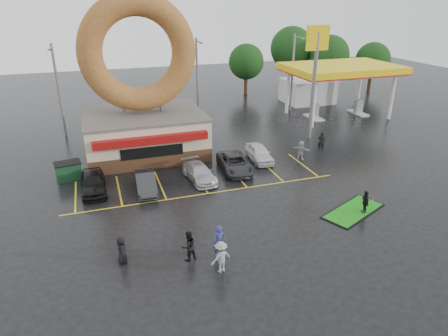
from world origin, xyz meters
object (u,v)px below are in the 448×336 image
object	(u,v)px
car_black	(93,182)
person_blue	(220,242)
car_dgrey	(146,183)
car_silver	(199,173)
person_cameraman	(365,202)
streetlight_left	(58,89)
streetlight_right	(293,71)
car_white	(259,153)
car_grey	(235,163)
streetlight_mid	(197,79)
shell_sign	(316,62)
donut_shop	(142,104)
dumpster	(68,171)
putting_green	(353,211)
gas_station	(326,80)

from	to	relation	value
car_black	person_blue	size ratio (longest dim) A/B	2.25
car_dgrey	car_silver	bearing A→B (deg)	11.92
person_cameraman	car_dgrey	bearing A→B (deg)	-105.27
streetlight_left	car_dgrey	xyz separation A→B (m)	(5.87, -14.74, -4.13)
streetlight_right	person_blue	world-z (taller)	streetlight_right
car_white	person_blue	bearing A→B (deg)	-117.80
car_grey	streetlight_mid	bearing A→B (deg)	91.42
shell_sign	streetlight_left	xyz separation A→B (m)	(-23.00, 7.92, -2.60)
streetlight_mid	car_grey	size ratio (longest dim) A/B	1.91
car_black	donut_shop	bearing A→B (deg)	54.39
donut_shop	car_white	xyz separation A→B (m)	(8.89, -4.97, -3.79)
car_silver	car_grey	distance (m)	3.27
streetlight_right	car_dgrey	bearing A→B (deg)	-140.25
car_black	streetlight_right	bearing A→B (deg)	33.00
streetlight_mid	car_dgrey	size ratio (longest dim) A/B	2.29
streetlight_left	car_white	world-z (taller)	streetlight_left
car_silver	dumpster	bearing A→B (deg)	154.40
streetlight_right	dumpster	xyz separation A→B (m)	(-25.45, -12.78, -4.13)
streetlight_left	car_white	size ratio (longest dim) A/B	2.26
streetlight_mid	dumpster	xyz separation A→B (m)	(-13.45, -11.78, -4.13)
car_white	car_dgrey	bearing A→B (deg)	-160.41
person_cameraman	dumpster	world-z (taller)	person_cameraman
shell_sign	car_silver	xyz separation A→B (m)	(-13.00, -6.16, -6.77)
streetlight_left	dumpster	world-z (taller)	streetlight_left
donut_shop	car_silver	size ratio (longest dim) A/B	3.22
car_dgrey	dumpster	bearing A→B (deg)	146.16
shell_sign	dumpster	bearing A→B (deg)	-172.72
shell_sign	person_cameraman	xyz separation A→B (m)	(-4.18, -14.46, -6.59)
streetlight_right	car_black	xyz separation A→B (m)	(-23.72, -15.63, -4.06)
streetlight_left	car_white	distance (m)	20.28
streetlight_mid	putting_green	xyz separation A→B (m)	(4.31, -23.01, -4.74)
donut_shop	gas_station	world-z (taller)	donut_shop
streetlight_mid	car_black	bearing A→B (deg)	-128.70
gas_station	streetlight_mid	world-z (taller)	streetlight_mid
streetlight_mid	streetlight_right	world-z (taller)	same
donut_shop	car_grey	bearing A→B (deg)	-45.71
streetlight_mid	car_white	size ratio (longest dim) A/B	2.26
car_grey	person_cameraman	size ratio (longest dim) A/B	2.98
streetlight_right	gas_station	bearing A→B (deg)	-13.75
car_white	dumpster	distance (m)	15.38
car_silver	putting_green	world-z (taller)	car_silver
car_black	car_white	size ratio (longest dim) A/B	1.07
streetlight_left	person_cameraman	xyz separation A→B (m)	(18.82, -22.38, -3.99)
donut_shop	car_dgrey	bearing A→B (deg)	-98.22
car_dgrey	car_grey	bearing A→B (deg)	14.15
streetlight_left	car_black	world-z (taller)	streetlight_left
streetlight_left	shell_sign	bearing A→B (deg)	-18.99
car_silver	person_cameraman	world-z (taller)	person_cameraman
car_black	car_white	distance (m)	13.72
streetlight_mid	streetlight_right	xyz separation A→B (m)	(12.00, 1.00, 0.00)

